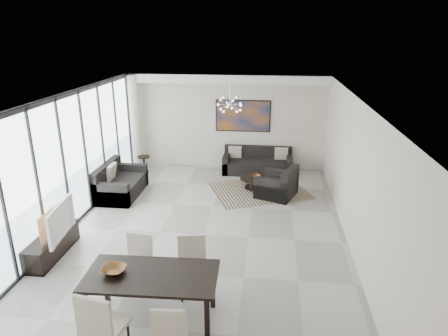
# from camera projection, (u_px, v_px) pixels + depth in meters

# --- Properties ---
(room_shell) EXTENTS (6.00, 9.00, 2.90)m
(room_shell) POSITION_uv_depth(u_px,v_px,m) (225.00, 172.00, 7.99)
(room_shell) COLOR #A8A39B
(room_shell) RESTS_ON ground
(window_wall) EXTENTS (0.37, 8.95, 2.90)m
(window_wall) POSITION_uv_depth(u_px,v_px,m) (68.00, 165.00, 8.35)
(window_wall) COLOR white
(window_wall) RESTS_ON floor
(soffit) EXTENTS (5.98, 0.40, 0.26)m
(soffit) POSITION_uv_depth(u_px,v_px,m) (226.00, 79.00, 11.63)
(soffit) COLOR white
(soffit) RESTS_ON room_shell
(painting) EXTENTS (1.68, 0.04, 0.98)m
(painting) POSITION_uv_depth(u_px,v_px,m) (243.00, 116.00, 12.11)
(painting) COLOR #A34F16
(painting) RESTS_ON room_shell
(chandelier) EXTENTS (0.66, 0.66, 0.71)m
(chandelier) POSITION_uv_depth(u_px,v_px,m) (230.00, 105.00, 10.05)
(chandelier) COLOR silver
(chandelier) RESTS_ON room_shell
(rug) EXTENTS (2.94, 2.64, 0.01)m
(rug) POSITION_uv_depth(u_px,v_px,m) (259.00, 190.00, 10.84)
(rug) COLOR black
(rug) RESTS_ON floor
(coffee_table) EXTENTS (0.94, 0.94, 0.33)m
(coffee_table) POSITION_uv_depth(u_px,v_px,m) (257.00, 182.00, 10.96)
(coffee_table) COLOR black
(coffee_table) RESTS_ON floor
(bowl_coffee) EXTENTS (0.25, 0.25, 0.08)m
(bowl_coffee) POSITION_uv_depth(u_px,v_px,m) (256.00, 176.00, 10.83)
(bowl_coffee) COLOR brown
(bowl_coffee) RESTS_ON coffee_table
(sofa_main) EXTENTS (2.07, 0.85, 0.75)m
(sofa_main) POSITION_uv_depth(u_px,v_px,m) (257.00, 164.00, 12.14)
(sofa_main) COLOR black
(sofa_main) RESTS_ON floor
(loveseat) EXTENTS (0.94, 1.68, 0.84)m
(loveseat) POSITION_uv_depth(u_px,v_px,m) (119.00, 185.00, 10.48)
(loveseat) COLOR black
(loveseat) RESTS_ON floor
(armchair) EXTENTS (1.18, 1.21, 0.80)m
(armchair) POSITION_uv_depth(u_px,v_px,m) (278.00, 186.00, 10.41)
(armchair) COLOR black
(armchair) RESTS_ON floor
(side_table) EXTENTS (0.37, 0.37, 0.51)m
(side_table) POSITION_uv_depth(u_px,v_px,m) (144.00, 162.00, 12.11)
(side_table) COLOR black
(side_table) RESTS_ON floor
(tv_console) EXTENTS (0.40, 1.43, 0.45)m
(tv_console) POSITION_uv_depth(u_px,v_px,m) (52.00, 245.00, 7.68)
(tv_console) COLOR black
(tv_console) RESTS_ON floor
(television) EXTENTS (0.27, 1.14, 0.65)m
(television) POSITION_uv_depth(u_px,v_px,m) (55.00, 221.00, 7.45)
(television) COLOR gray
(television) RESTS_ON tv_console
(dining_table) EXTENTS (1.96, 1.03, 0.80)m
(dining_table) POSITION_uv_depth(u_px,v_px,m) (152.00, 279.00, 5.80)
(dining_table) COLOR black
(dining_table) RESTS_ON floor
(dining_chair_sw) EXTENTS (0.59, 0.59, 1.09)m
(dining_chair_sw) POSITION_uv_depth(u_px,v_px,m) (100.00, 323.00, 5.06)
(dining_chair_sw) COLOR beige
(dining_chair_sw) RESTS_ON floor
(dining_chair_se) EXTENTS (0.45, 0.45, 0.93)m
(dining_chair_se) POSITION_uv_depth(u_px,v_px,m) (171.00, 331.00, 5.08)
(dining_chair_se) COLOR beige
(dining_chair_se) RESTS_ON floor
(dining_chair_nw) EXTENTS (0.50, 0.50, 0.96)m
(dining_chair_nw) POSITION_uv_depth(u_px,v_px,m) (138.00, 258.00, 6.64)
(dining_chair_nw) COLOR beige
(dining_chair_nw) RESTS_ON floor
(dining_chair_ne) EXTENTS (0.54, 0.54, 0.99)m
(dining_chair_ne) POSITION_uv_depth(u_px,v_px,m) (192.00, 261.00, 6.52)
(dining_chair_ne) COLOR beige
(dining_chair_ne) RESTS_ON floor
(bowl_dining) EXTENTS (0.37, 0.37, 0.09)m
(bowl_dining) POSITION_uv_depth(u_px,v_px,m) (114.00, 270.00, 5.80)
(bowl_dining) COLOR brown
(bowl_dining) RESTS_ON dining_table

